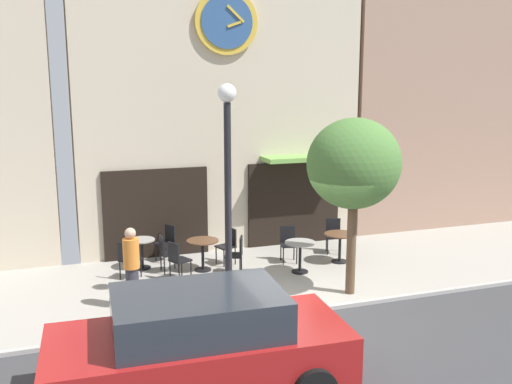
# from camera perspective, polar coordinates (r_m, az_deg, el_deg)

# --- Properties ---
(ground_plane) EXTENTS (27.45, 10.75, 0.13)m
(ground_plane) POSITION_cam_1_polar(r_m,az_deg,el_deg) (10.95, 6.90, -13.36)
(ground_plane) COLOR #9E998E
(clock_building) EXTENTS (7.66, 3.36, 11.68)m
(clock_building) POSITION_cam_1_polar(r_m,az_deg,el_deg) (15.97, -4.13, 16.64)
(clock_building) COLOR beige
(clock_building) RESTS_ON ground_plane
(street_lamp) EXTENTS (0.36, 0.36, 4.45)m
(street_lamp) POSITION_cam_1_polar(r_m,az_deg,el_deg) (11.18, -2.82, -0.46)
(street_lamp) COLOR black
(street_lamp) RESTS_ON ground_plane
(street_tree) EXTENTS (1.99, 1.79, 3.76)m
(street_tree) POSITION_cam_1_polar(r_m,az_deg,el_deg) (11.90, 9.80, 2.72)
(street_tree) COLOR brown
(street_tree) RESTS_ON ground_plane
(cafe_table_center_right) EXTENTS (0.64, 0.64, 0.73)m
(cafe_table_center_right) POSITION_cam_1_polar(r_m,az_deg,el_deg) (14.10, -11.37, -5.61)
(cafe_table_center_right) COLOR black
(cafe_table_center_right) RESTS_ON ground_plane
(cafe_table_center_left) EXTENTS (0.77, 0.77, 0.75)m
(cafe_table_center_left) POSITION_cam_1_polar(r_m,az_deg,el_deg) (13.74, -5.37, -5.62)
(cafe_table_center_left) COLOR black
(cafe_table_center_left) RESTS_ON ground_plane
(cafe_table_near_door) EXTENTS (0.73, 0.73, 0.75)m
(cafe_table_near_door) POSITION_cam_1_polar(r_m,az_deg,el_deg) (13.59, 4.44, -5.86)
(cafe_table_near_door) COLOR black
(cafe_table_near_door) RESTS_ON ground_plane
(cafe_table_leftmost) EXTENTS (0.79, 0.79, 0.74)m
(cafe_table_leftmost) POSITION_cam_1_polar(r_m,az_deg,el_deg) (14.44, 8.41, -4.87)
(cafe_table_leftmost) COLOR black
(cafe_table_leftmost) RESTS_ON ground_plane
(cafe_chair_curbside) EXTENTS (0.47, 0.47, 0.90)m
(cafe_chair_curbside) POSITION_cam_1_polar(r_m,az_deg,el_deg) (14.38, 3.25, -4.93)
(cafe_chair_curbside) COLOR black
(cafe_chair_curbside) RESTS_ON ground_plane
(cafe_chair_under_awning) EXTENTS (0.52, 0.52, 0.90)m
(cafe_chair_under_awning) POSITION_cam_1_polar(r_m,az_deg,el_deg) (15.25, 7.76, -4.07)
(cafe_chair_under_awning) COLOR black
(cafe_chair_under_awning) RESTS_ON ground_plane
(cafe_chair_near_lamp) EXTENTS (0.54, 0.54, 0.90)m
(cafe_chair_near_lamp) POSITION_cam_1_polar(r_m,az_deg,el_deg) (14.63, -8.87, -4.76)
(cafe_chair_near_lamp) COLOR black
(cafe_chair_near_lamp) RESTS_ON ground_plane
(cafe_chair_facing_wall) EXTENTS (0.43, 0.43, 0.90)m
(cafe_chair_facing_wall) POSITION_cam_1_polar(r_m,az_deg,el_deg) (13.73, -9.02, -5.82)
(cafe_chair_facing_wall) COLOR black
(cafe_chair_facing_wall) RESTS_ON ground_plane
(cafe_chair_near_tree) EXTENTS (0.51, 0.51, 0.90)m
(cafe_chair_near_tree) POSITION_cam_1_polar(r_m,az_deg,el_deg) (14.20, -2.80, -5.12)
(cafe_chair_near_tree) COLOR black
(cafe_chair_near_tree) RESTS_ON ground_plane
(cafe_chair_by_entrance) EXTENTS (0.56, 0.56, 0.90)m
(cafe_chair_by_entrance) POSITION_cam_1_polar(r_m,az_deg,el_deg) (13.40, -12.72, -6.40)
(cafe_chair_by_entrance) COLOR black
(cafe_chair_by_entrance) RESTS_ON ground_plane
(cafe_chair_facing_street) EXTENTS (0.54, 0.54, 0.90)m
(cafe_chair_facing_street) POSITION_cam_1_polar(r_m,az_deg,el_deg) (13.16, -7.90, -6.54)
(cafe_chair_facing_street) COLOR black
(cafe_chair_facing_street) RESTS_ON ground_plane
(cafe_chair_right_end) EXTENTS (0.52, 0.52, 0.90)m
(cafe_chair_right_end) POSITION_cam_1_polar(r_m,az_deg,el_deg) (13.46, -1.92, -6.04)
(cafe_chair_right_end) COLOR black
(cafe_chair_right_end) RESTS_ON ground_plane
(pedestrian_orange) EXTENTS (0.43, 0.43, 1.67)m
(pedestrian_orange) POSITION_cam_1_polar(r_m,az_deg,el_deg) (11.62, -12.35, -7.38)
(pedestrian_orange) COLOR #2D2D38
(pedestrian_orange) RESTS_ON ground_plane
(parked_car_red) EXTENTS (4.38, 2.17, 1.55)m
(parked_car_red) POSITION_cam_1_polar(r_m,az_deg,el_deg) (8.51, -5.70, -14.98)
(parked_car_red) COLOR maroon
(parked_car_red) RESTS_ON ground_plane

